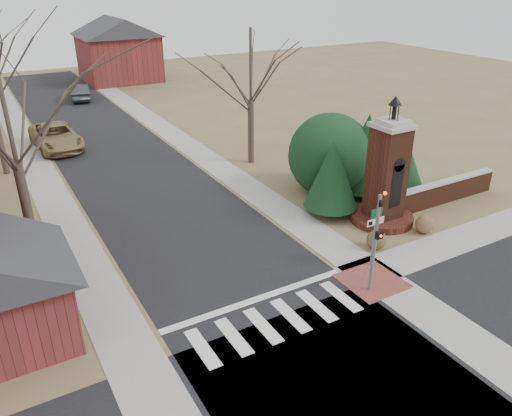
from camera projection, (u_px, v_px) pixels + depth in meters
ground at (289, 333)px, 17.76m from camera, size 120.00×120.00×0.00m
main_street at (116, 155)px, 34.96m from camera, size 8.00×70.00×0.01m
cross_street at (342, 388)px, 15.41m from camera, size 120.00×8.00×0.01m
crosswalk_zone at (277, 320)px, 18.38m from camera, size 8.00×2.20×0.02m
stop_bar at (256, 299)px, 19.56m from camera, size 8.00×0.35×0.02m
sidewalk_right_main at (185, 143)px, 37.30m from camera, size 2.00×60.00×0.02m
sidewalk_left at (37, 168)px, 32.61m from camera, size 2.00×60.00×0.02m
curb_apron at (372, 281)px, 20.70m from camera, size 2.40×2.40×0.02m
traffic_signal_pole at (376, 234)px, 19.04m from camera, size 0.28×0.41×4.50m
sign_post at (375, 226)px, 21.00m from camera, size 0.90×0.07×2.75m
brick_gate_monument at (386, 182)px, 24.80m from camera, size 3.20×3.20×6.47m
brick_garden_wall at (444, 192)px, 27.48m from camera, size 7.50×0.50×1.30m
garage_left at (1, 286)px, 16.47m from camera, size 4.80×4.80×4.29m
house_distant_right at (118, 48)px, 57.32m from camera, size 8.80×8.80×7.30m
evergreen_near at (332, 173)px, 25.49m from camera, size 2.80×2.80×4.10m
evergreen_mid at (366, 151)px, 27.79m from camera, size 3.40×3.40×4.70m
evergreen_far at (404, 162)px, 28.22m from camera, size 2.40×2.40×3.30m
evergreen_mass at (330, 152)px, 28.22m from camera, size 4.80×4.80×4.80m
bare_tree_0 at (1, 90)px, 18.33m from camera, size 8.05×8.05×11.15m
bare_tree_3 at (251, 60)px, 30.78m from camera, size 7.00×7.00×9.70m
pickup_truck at (56, 137)px, 35.93m from camera, size 3.17×6.33×1.72m
distant_car at (80, 92)px, 49.51m from camera, size 2.44×4.97×1.57m
dry_shrub_left at (376, 240)px, 22.98m from camera, size 0.91×0.91×0.91m
dry_shrub_right at (424, 224)px, 24.38m from camera, size 0.91×0.91×0.91m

